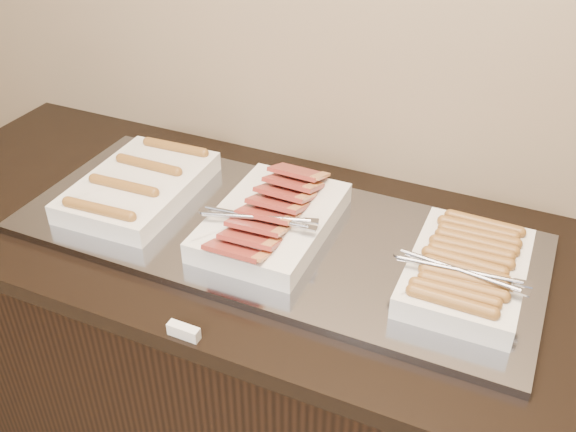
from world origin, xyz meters
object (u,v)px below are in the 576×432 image
Objects in this scene: dish_right at (467,269)px; warming_tray at (274,234)px; counter at (284,373)px; dish_center at (271,219)px; dish_left at (139,185)px.

warming_tray is at bearing 178.75° from dish_right.
counter is 0.46m from warming_tray.
dish_center reaches higher than counter.
dish_right is at bearing -0.76° from dish_center.
dish_center is (0.36, -0.00, 0.01)m from dish_left.
dish_left is 0.98× the size of dish_center.
warming_tray is 0.44m from dish_right.
dish_center is (-0.03, -0.00, 0.50)m from counter.
warming_tray reaches higher than counter.
warming_tray is at bearing 34.05° from dish_center.
warming_tray is at bearing -2.14° from dish_left.
dish_right is (0.41, -0.00, 0.50)m from counter.
warming_tray is 3.07× the size of dish_left.
dish_center is at bearing -2.71° from dish_left.
warming_tray is at bearing 180.00° from counter.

